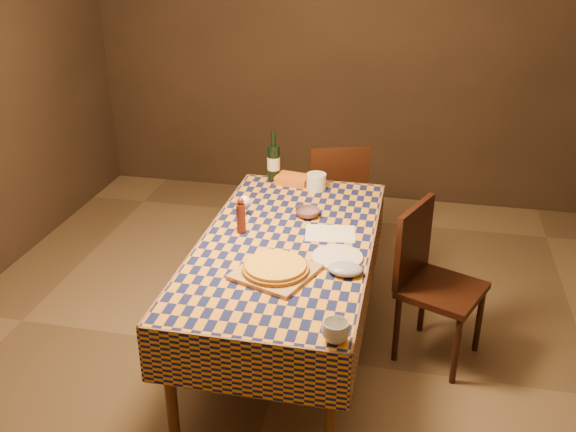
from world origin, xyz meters
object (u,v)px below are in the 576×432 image
at_px(dining_table, 286,254).
at_px(pizza, 276,267).
at_px(wine_bottle, 274,162).
at_px(chair_far, 336,195).
at_px(cutting_board, 276,272).
at_px(bowl, 308,213).
at_px(white_plate, 337,257).
at_px(chair_right, 430,275).

relative_size(dining_table, pizza, 4.29).
relative_size(wine_bottle, chair_far, 0.36).
xyz_separation_m(cutting_board, chair_far, (0.08, 1.60, -0.26)).
distance_m(bowl, chair_far, 0.95).
bearing_deg(bowl, chair_far, 87.05).
bearing_deg(wine_bottle, white_plate, -60.21).
bearing_deg(dining_table, chair_far, 85.19).
relative_size(cutting_board, bowl, 2.42).
bearing_deg(dining_table, cutting_board, -86.46).
height_order(bowl, chair_right, chair_right).
distance_m(bowl, wine_bottle, 0.62).
height_order(wine_bottle, chair_right, wine_bottle).
bearing_deg(white_plate, chair_far, 98.01).
height_order(pizza, bowl, pizza).
bearing_deg(chair_right, wine_bottle, 149.24).
bearing_deg(pizza, chair_right, 37.05).
distance_m(pizza, wine_bottle, 1.25).
xyz_separation_m(bowl, chair_far, (0.05, 0.91, -0.27)).
bearing_deg(cutting_board, pizza, -90.00).
bearing_deg(white_plate, pizza, -141.71).
bearing_deg(bowl, pizza, -92.99).
bearing_deg(chair_right, bowl, 171.50).
relative_size(wine_bottle, white_plate, 1.26).
bearing_deg(white_plate, bowl, 117.17).
distance_m(dining_table, chair_far, 1.27).
relative_size(cutting_board, chair_far, 0.38).
relative_size(pizza, wine_bottle, 1.27).
xyz_separation_m(dining_table, wine_bottle, (-0.27, 0.86, 0.20)).
xyz_separation_m(cutting_board, bowl, (0.04, 0.69, 0.01)).
height_order(dining_table, bowl, bowl).
distance_m(pizza, white_plate, 0.36).
xyz_separation_m(cutting_board, chair_right, (0.77, 0.58, -0.26)).
bearing_deg(wine_bottle, chair_right, -30.76).
distance_m(wine_bottle, chair_right, 1.29).
bearing_deg(cutting_board, bowl, 87.01).
bearing_deg(wine_bottle, dining_table, -72.63).
bearing_deg(wine_bottle, pizza, -76.53).
bearing_deg(chair_far, wine_bottle, -133.63).
xyz_separation_m(bowl, wine_bottle, (-0.33, 0.52, 0.10)).
bearing_deg(cutting_board, chair_right, 37.05).
bearing_deg(white_plate, chair_right, 36.33).
bearing_deg(dining_table, white_plate, -24.21).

